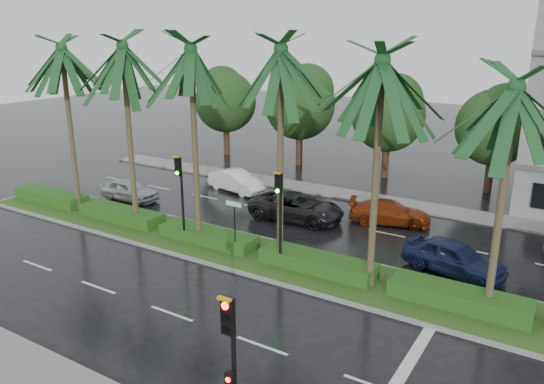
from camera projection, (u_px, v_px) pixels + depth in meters
The scene contains 16 objects.
ground at pixel (247, 265), 23.81m from camera, with size 120.00×120.00×0.00m, color black.
far_sidewalk at pixel (354, 196), 33.56m from camera, with size 40.00×2.00×0.12m, color gray.
median at pixel (259, 256), 24.60m from camera, with size 36.00×4.00×0.15m.
hedge at pixel (259, 248), 24.49m from camera, with size 35.20×1.40×0.60m.
lane_markings at pixel (302, 285), 21.94m from camera, with size 34.00×13.06×0.01m.
palm_row at pixel (234, 70), 22.78m from camera, with size 26.30×4.20×10.05m.
signal_near at pixel (232, 370), 12.43m from camera, with size 0.34×0.45×4.36m.
signal_median_left at pixel (180, 186), 25.18m from camera, with size 0.34×0.42×4.36m.
signal_median_right at pixel (279, 206), 22.42m from camera, with size 0.34×0.42×4.36m.
street_sign at pixel (234, 214), 24.08m from camera, with size 0.95×0.09×2.60m.
bg_trees at pixel (371, 110), 37.40m from camera, with size 32.78×5.37×7.75m.
car_silver at pixel (129, 190), 32.64m from camera, with size 3.90×1.57×1.33m, color #ADB1B5.
car_white at pixel (236, 181), 34.49m from camera, with size 4.18×1.46×1.38m, color white.
car_darkgrey at pixel (297, 207), 29.34m from camera, with size 5.29×2.44×1.47m, color black.
car_red at pixel (390, 212), 28.79m from camera, with size 4.36×1.77×1.27m, color maroon.
car_blue at pixel (454, 257), 22.80m from camera, with size 4.40×1.77×1.50m, color #18214A.
Camera 1 is at (12.40, -17.96, 10.14)m, focal length 35.00 mm.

